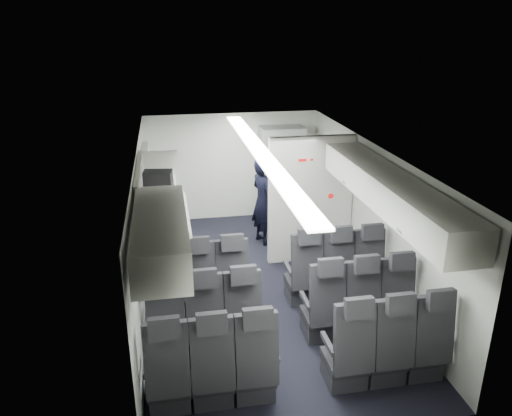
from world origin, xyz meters
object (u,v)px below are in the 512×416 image
object	(u,v)px
seat_row_mid	(283,316)
galley_unit	(282,174)
carry_on_bag	(158,179)
seat_row_front	(268,281)
boarding_door	(149,201)
seat_row_rear	(302,361)
flight_attendant	(263,201)

from	to	relation	value
seat_row_mid	galley_unit	bearing A→B (deg)	77.12
galley_unit	carry_on_bag	world-z (taller)	carry_on_bag
seat_row_front	seat_row_mid	xyz separation A→B (m)	(0.00, -0.90, 0.00)
seat_row_front	seat_row_mid	distance (m)	0.90
seat_row_front	boarding_door	world-z (taller)	boarding_door
seat_row_rear	galley_unit	xyz separation A→B (m)	(0.95, 5.05, 0.55)
boarding_door	seat_row_rear	bearing A→B (deg)	-67.13
seat_row_front	seat_row_rear	world-z (taller)	same
galley_unit	boarding_door	xyz separation A→B (m)	(-2.59, -1.17, 0.00)
seat_row_rear	flight_attendant	distance (m)	4.02
seat_row_front	galley_unit	world-z (taller)	galley_unit
galley_unit	boarding_door	world-z (taller)	galley_unit
seat_row_mid	flight_attendant	bearing A→B (deg)	83.40
seat_row_mid	galley_unit	xyz separation A→B (m)	(0.95, 4.15, 0.55)
seat_row_rear	galley_unit	distance (m)	5.17
seat_row_mid	seat_row_rear	xyz separation A→B (m)	(0.00, -0.90, 0.00)
galley_unit	flight_attendant	world-z (taller)	galley_unit
boarding_door	flight_attendant	xyz separation A→B (m)	(2.00, 0.10, -0.16)
seat_row_rear	carry_on_bag	world-z (taller)	carry_on_bag
seat_row_mid	seat_row_rear	bearing A→B (deg)	-90.00
seat_row_mid	carry_on_bag	world-z (taller)	carry_on_bag
seat_row_mid	flight_attendant	world-z (taller)	flight_attendant
carry_on_bag	seat_row_front	bearing A→B (deg)	-13.36
seat_row_rear	carry_on_bag	bearing A→B (deg)	121.22
seat_row_rear	boarding_door	distance (m)	4.25
boarding_door	flight_attendant	world-z (taller)	boarding_door
seat_row_mid	flight_attendant	distance (m)	3.13
seat_row_front	flight_attendant	world-z (taller)	flight_attendant
seat_row_front	carry_on_bag	bearing A→B (deg)	158.59
boarding_door	carry_on_bag	world-z (taller)	carry_on_bag
seat_row_rear	galley_unit	size ratio (longest dim) A/B	1.75
seat_row_rear	carry_on_bag	size ratio (longest dim) A/B	8.69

